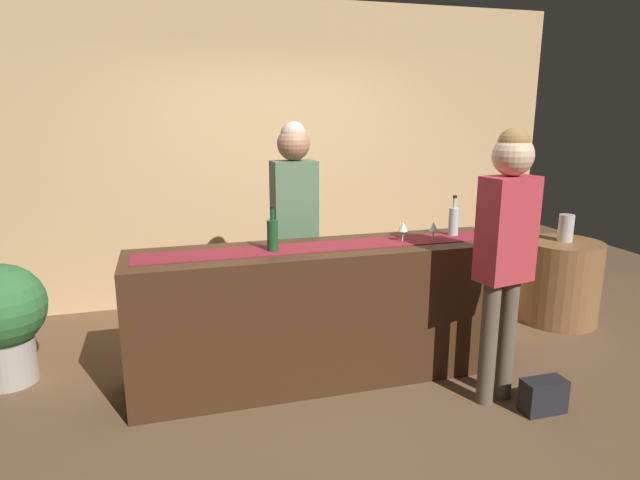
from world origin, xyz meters
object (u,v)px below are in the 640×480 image
object	(u,v)px
wine_bottle_green	(273,234)
wine_glass_mid_counter	(433,227)
customer_sipping	(506,237)
handbag	(543,396)
wine_glass_near_customer	(403,227)
round_side_table	(560,281)
vase_on_side_table	(566,228)
potted_plant_tall	(2,316)
wine_bottle_clear	(454,221)
bartender	(294,210)

from	to	relation	value
wine_bottle_green	wine_glass_mid_counter	bearing A→B (deg)	-2.97
customer_sipping	handbag	size ratio (longest dim) A/B	6.35
wine_glass_near_customer	round_side_table	xyz separation A→B (m)	(1.78, 0.45, -0.70)
customer_sipping	vase_on_side_table	distance (m)	1.77
wine_glass_near_customer	vase_on_side_table	xyz separation A→B (m)	(1.79, 0.47, -0.21)
wine_bottle_green	potted_plant_tall	bearing A→B (deg)	163.17
wine_bottle_clear	customer_sipping	world-z (taller)	customer_sipping
bartender	potted_plant_tall	size ratio (longest dim) A/B	2.08
wine_glass_near_customer	wine_glass_mid_counter	xyz separation A→B (m)	(0.21, -0.06, 0.00)
wine_bottle_green	handbag	xyz separation A→B (m)	(1.56, -0.83, -0.97)
vase_on_side_table	potted_plant_tall	xyz separation A→B (m)	(-4.52, 0.08, -0.36)
round_side_table	potted_plant_tall	xyz separation A→B (m)	(-4.51, 0.10, 0.13)
wine_bottle_clear	round_side_table	xyz separation A→B (m)	(1.34, 0.38, -0.71)
bartender	handbag	world-z (taller)	bartender
wine_glass_mid_counter	round_side_table	world-z (taller)	wine_glass_mid_counter
wine_bottle_green	round_side_table	world-z (taller)	wine_bottle_green
wine_glass_mid_counter	customer_sipping	bearing A→B (deg)	-69.46
handbag	wine_glass_mid_counter	bearing A→B (deg)	118.48
wine_glass_mid_counter	wine_bottle_green	bearing A→B (deg)	177.03
wine_bottle_clear	handbag	xyz separation A→B (m)	(0.19, -0.90, -0.97)
customer_sipping	round_side_table	xyz separation A→B (m)	(1.36, 1.06, -0.74)
wine_glass_near_customer	potted_plant_tall	xyz separation A→B (m)	(-2.73, 0.55, -0.57)
customer_sipping	potted_plant_tall	distance (m)	3.41
vase_on_side_table	potted_plant_tall	size ratio (longest dim) A/B	0.28
wine_bottle_clear	customer_sipping	size ratio (longest dim) A/B	0.17
customer_sipping	wine_glass_near_customer	bearing A→B (deg)	113.46
handbag	potted_plant_tall	bearing A→B (deg)	157.71
wine_bottle_clear	wine_bottle_green	world-z (taller)	same
customer_sipping	handbag	bearing A→B (deg)	-56.77
wine_glass_mid_counter	vase_on_side_table	distance (m)	1.68
wine_bottle_clear	customer_sipping	xyz separation A→B (m)	(-0.03, -0.68, 0.03)
vase_on_side_table	bartender	bearing A→B (deg)	176.87
potted_plant_tall	wine_bottle_clear	bearing A→B (deg)	-8.46
customer_sipping	vase_on_side_table	world-z (taller)	customer_sipping
potted_plant_tall	handbag	xyz separation A→B (m)	(3.36, -1.38, -0.39)
wine_bottle_green	customer_sipping	world-z (taller)	customer_sipping
wine_glass_near_customer	customer_sipping	xyz separation A→B (m)	(0.42, -0.61, 0.04)
wine_bottle_clear	bartender	size ratio (longest dim) A/B	0.17
wine_bottle_green	bartender	bearing A→B (deg)	64.03
handbag	customer_sipping	bearing A→B (deg)	133.98
wine_glass_near_customer	potted_plant_tall	bearing A→B (deg)	168.71
bartender	customer_sipping	distance (m)	1.61
customer_sipping	round_side_table	world-z (taller)	customer_sipping
vase_on_side_table	wine_bottle_green	bearing A→B (deg)	-170.35
potted_plant_tall	round_side_table	bearing A→B (deg)	-1.22
wine_glass_near_customer	wine_glass_mid_counter	bearing A→B (deg)	-15.39
bartender	potted_plant_tall	world-z (taller)	bartender
wine_bottle_clear	bartender	distance (m)	1.21
wine_bottle_green	bartender	distance (m)	0.67
wine_bottle_green	vase_on_side_table	distance (m)	2.77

